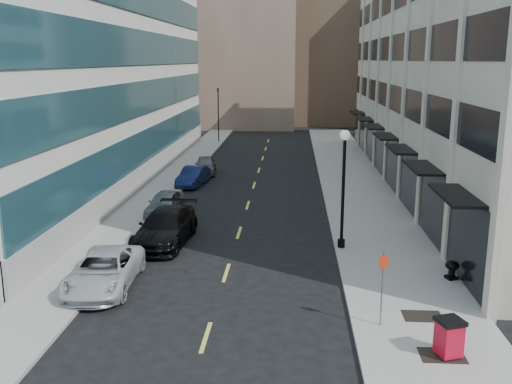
# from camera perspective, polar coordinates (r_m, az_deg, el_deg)

# --- Properties ---
(ground) EXTENTS (160.00, 160.00, 0.00)m
(ground) POSITION_cam_1_polar(r_m,az_deg,el_deg) (18.23, -6.02, -17.14)
(ground) COLOR black
(ground) RESTS_ON ground
(sidewalk_right) EXTENTS (5.00, 80.00, 0.15)m
(sidewalk_right) POSITION_cam_1_polar(r_m,az_deg,el_deg) (36.95, 10.85, -1.38)
(sidewalk_right) COLOR gray
(sidewalk_right) RESTS_ON ground
(sidewalk_left) EXTENTS (3.00, 80.00, 0.15)m
(sidewalk_left) POSITION_cam_1_polar(r_m,az_deg,el_deg) (37.82, -10.70, -1.04)
(sidewalk_left) COLOR gray
(sidewalk_left) RESTS_ON ground
(building_right) EXTENTS (15.30, 46.50, 18.25)m
(building_right) POSITION_cam_1_polar(r_m,az_deg,el_deg) (44.78, 22.57, 11.91)
(building_right) COLOR beige
(building_right) RESTS_ON ground
(building_left) EXTENTS (16.14, 46.00, 20.00)m
(building_left) POSITION_cam_1_polar(r_m,az_deg,el_deg) (46.48, -20.71, 13.30)
(building_left) COLOR silver
(building_left) RESTS_ON ground
(skyline_tan_near) EXTENTS (14.00, 18.00, 28.00)m
(skyline_tan_near) POSITION_cam_1_polar(r_m,az_deg,el_deg) (83.93, -1.01, 16.40)
(skyline_tan_near) COLOR #927560
(skyline_tan_near) RESTS_ON ground
(skyline_brown) EXTENTS (12.00, 16.00, 34.00)m
(skyline_brown) POSITION_cam_1_polar(r_m,az_deg,el_deg) (88.01, 7.43, 18.10)
(skyline_brown) COLOR brown
(skyline_brown) RESTS_ON ground
(skyline_tan_far) EXTENTS (12.00, 14.00, 22.00)m
(skyline_tan_far) POSITION_cam_1_polar(r_m,az_deg,el_deg) (95.03, -6.70, 14.12)
(skyline_tan_far) COLOR #927560
(skyline_tan_far) RESTS_ON ground
(skyline_stone) EXTENTS (10.00, 14.00, 20.00)m
(skyline_stone) POSITION_cam_1_polar(r_m,az_deg,el_deg) (82.91, 14.65, 13.26)
(skyline_stone) COLOR beige
(skyline_stone) RESTS_ON ground
(grate_mid) EXTENTS (1.40, 1.00, 0.01)m
(grate_mid) POSITION_cam_1_polar(r_m,az_deg,el_deg) (19.40, 18.12, -15.26)
(grate_mid) COLOR black
(grate_mid) RESTS_ON sidewalk_right
(grate_far) EXTENTS (1.40, 1.00, 0.01)m
(grate_far) POSITION_cam_1_polar(r_m,az_deg,el_deg) (21.83, 16.31, -11.83)
(grate_far) COLOR black
(grate_far) RESTS_ON sidewalk_right
(road_centerline) EXTENTS (0.15, 68.20, 0.01)m
(road_centerline) POSITION_cam_1_polar(r_m,az_deg,el_deg) (33.89, -1.23, -2.58)
(road_centerline) COLOR #D8CC4C
(road_centerline) RESTS_ON ground
(traffic_signal) EXTENTS (0.66, 0.66, 6.98)m
(traffic_signal) POSITION_cam_1_polar(r_m,az_deg,el_deg) (64.15, -3.82, 9.99)
(traffic_signal) COLOR black
(traffic_signal) RESTS_ON ground
(car_white_van) EXTENTS (2.69, 5.43, 1.48)m
(car_white_van) POSITION_cam_1_polar(r_m,az_deg,el_deg) (24.33, -14.97, -7.62)
(car_white_van) COLOR silver
(car_white_van) RESTS_ON ground
(car_black_pickup) EXTENTS (2.74, 6.02, 1.71)m
(car_black_pickup) POSITION_cam_1_polar(r_m,az_deg,el_deg) (29.40, -9.04, -3.48)
(car_black_pickup) COLOR black
(car_black_pickup) RESTS_ON ground
(car_silver_sedan) EXTENTS (1.99, 4.35, 1.45)m
(car_silver_sedan) POSITION_cam_1_polar(r_m,az_deg,el_deg) (34.80, -9.08, -1.11)
(car_silver_sedan) COLOR gray
(car_silver_sedan) RESTS_ON ground
(car_blue_sedan) EXTENTS (2.06, 4.43, 1.41)m
(car_blue_sedan) POSITION_cam_1_polar(r_m,az_deg,el_deg) (42.61, -6.30, 1.56)
(car_blue_sedan) COLOR #131A48
(car_blue_sedan) RESTS_ON ground
(car_grey_sedan) EXTENTS (2.12, 4.36, 1.43)m
(car_grey_sedan) POSITION_cam_1_polar(r_m,az_deg,el_deg) (47.01, -5.11, 2.69)
(car_grey_sedan) COLOR slate
(car_grey_sedan) RESTS_ON ground
(trash_bin) EXTENTS (0.97, 0.97, 1.23)m
(trash_bin) POSITION_cam_1_polar(r_m,az_deg,el_deg) (19.15, 18.75, -13.49)
(trash_bin) COLOR #B50C22
(trash_bin) RESTS_ON sidewalk_right
(lamppost) EXTENTS (0.49, 0.49, 5.92)m
(lamppost) POSITION_cam_1_polar(r_m,az_deg,el_deg) (27.63, 8.75, 1.39)
(lamppost) COLOR black
(lamppost) RESTS_ON sidewalk_right
(sign_post) EXTENTS (0.32, 0.08, 2.71)m
(sign_post) POSITION_cam_1_polar(r_m,az_deg,el_deg) (20.13, 12.55, -8.47)
(sign_post) COLOR slate
(sign_post) RESTS_ON sidewalk_right
(urn_planter) EXTENTS (0.58, 0.58, 0.80)m
(urn_planter) POSITION_cam_1_polar(r_m,az_deg,el_deg) (25.49, 19.01, -7.18)
(urn_planter) COLOR black
(urn_planter) RESTS_ON sidewalk_right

